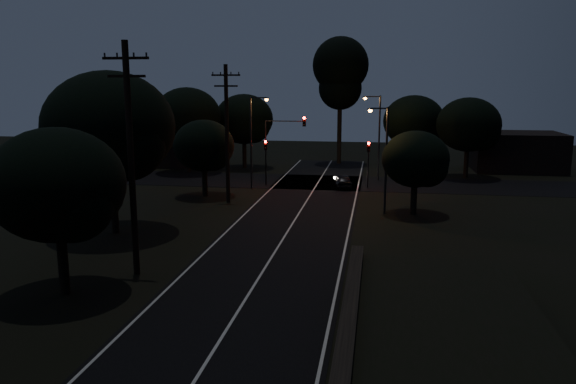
% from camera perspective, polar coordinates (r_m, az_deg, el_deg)
% --- Properties ---
extents(road_surface, '(60.00, 70.00, 0.03)m').
position_cam_1_polar(road_surface, '(41.98, 1.54, -1.52)').
color(road_surface, black).
rests_on(road_surface, ground).
extents(utility_pole_mid, '(2.20, 0.30, 11.00)m').
position_cam_1_polar(utility_pole_mid, '(27.23, -15.68, 3.53)').
color(utility_pole_mid, black).
rests_on(utility_pole_mid, ground).
extents(utility_pole_far, '(2.20, 0.30, 10.50)m').
position_cam_1_polar(utility_pole_far, '(43.20, -6.23, 6.12)').
color(utility_pole_far, black).
rests_on(utility_pole_far, ground).
extents(tree_left_b, '(5.74, 5.74, 7.30)m').
position_cam_1_polar(tree_left_b, '(25.50, -22.15, 0.36)').
color(tree_left_b, black).
rests_on(tree_left_b, ground).
extents(tree_left_c, '(7.81, 7.81, 9.86)m').
position_cam_1_polar(tree_left_c, '(35.13, -17.38, 6.07)').
color(tree_left_c, black).
rests_on(tree_left_c, ground).
extents(tree_left_d, '(4.93, 4.93, 6.25)m').
position_cam_1_polar(tree_left_d, '(45.81, -8.38, 4.53)').
color(tree_left_d, black).
rests_on(tree_left_d, ground).
extents(tree_far_nw, '(6.32, 6.32, 8.01)m').
position_cam_1_polar(tree_far_nw, '(61.18, -4.32, 7.27)').
color(tree_far_nw, black).
rests_on(tree_far_nw, ground).
extents(tree_far_w, '(6.85, 6.85, 8.74)m').
position_cam_1_polar(tree_far_w, '(58.69, -10.02, 7.46)').
color(tree_far_w, black).
rests_on(tree_far_w, ground).
extents(tree_far_ne, '(6.28, 6.28, 7.94)m').
position_cam_1_polar(tree_far_ne, '(59.65, 12.88, 6.89)').
color(tree_far_ne, black).
rests_on(tree_far_ne, ground).
extents(tree_far_e, '(6.15, 6.15, 7.80)m').
position_cam_1_polar(tree_far_e, '(57.23, 18.09, 6.38)').
color(tree_far_e, black).
rests_on(tree_far_e, ground).
extents(tree_right_a, '(4.65, 4.65, 5.91)m').
position_cam_1_polar(tree_right_a, '(39.87, 13.06, 3.11)').
color(tree_right_a, black).
rests_on(tree_right_a, ground).
extents(tall_pine, '(6.29, 6.29, 14.29)m').
position_cam_1_polar(tall_pine, '(64.68, 5.34, 11.98)').
color(tall_pine, black).
rests_on(tall_pine, ground).
extents(building_left, '(10.00, 8.00, 4.40)m').
position_cam_1_polar(building_left, '(66.90, -13.28, 4.75)').
color(building_left, black).
rests_on(building_left, ground).
extents(building_right, '(9.00, 7.00, 4.00)m').
position_cam_1_polar(building_right, '(64.60, 22.18, 3.85)').
color(building_right, black).
rests_on(building_right, ground).
extents(signal_left, '(0.28, 0.35, 4.10)m').
position_cam_1_polar(signal_left, '(50.89, -2.27, 3.90)').
color(signal_left, black).
rests_on(signal_left, ground).
extents(signal_right, '(0.28, 0.35, 4.10)m').
position_cam_1_polar(signal_right, '(49.91, 8.16, 3.66)').
color(signal_right, black).
rests_on(signal_right, ground).
extents(signal_mast, '(3.70, 0.35, 6.25)m').
position_cam_1_polar(signal_mast, '(50.42, -0.40, 5.56)').
color(signal_mast, black).
rests_on(signal_mast, ground).
extents(streetlight_a, '(1.66, 0.26, 8.00)m').
position_cam_1_polar(streetlight_a, '(48.91, -3.56, 5.72)').
color(streetlight_a, black).
rests_on(streetlight_a, ground).
extents(streetlight_b, '(1.66, 0.26, 8.00)m').
position_cam_1_polar(streetlight_b, '(53.71, 9.05, 6.07)').
color(streetlight_b, black).
rests_on(streetlight_b, ground).
extents(streetlight_c, '(1.46, 0.26, 7.50)m').
position_cam_1_polar(streetlight_c, '(39.80, 9.72, 3.98)').
color(streetlight_c, black).
rests_on(streetlight_c, ground).
extents(car, '(1.97, 3.68, 1.19)m').
position_cam_1_polar(car, '(49.89, 5.61, 1.11)').
color(car, black).
rests_on(car, ground).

